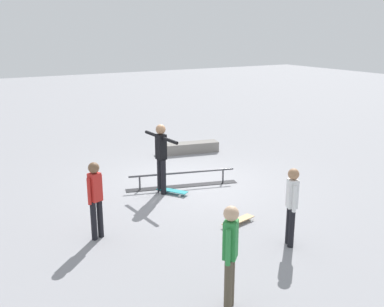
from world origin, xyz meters
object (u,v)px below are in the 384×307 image
(skater_main, at_px, (161,154))
(skateboard_main, at_px, (172,191))
(bystander_white_shirt, at_px, (292,203))
(grind_rail, at_px, (182,180))
(bystander_red_shirt, at_px, (95,196))
(bystander_green_shirt, at_px, (230,252))
(skate_ledge, at_px, (188,148))
(loose_skateboard_natural, at_px, (238,221))

(skater_main, height_order, skateboard_main, skater_main)
(skater_main, distance_m, bystander_white_shirt, 3.74)
(grind_rail, height_order, skater_main, skater_main)
(skater_main, distance_m, bystander_red_shirt, 2.66)
(grind_rail, relative_size, skateboard_main, 3.68)
(skater_main, xyz_separation_m, bystander_red_shirt, (2.15, 1.57, -0.14))
(grind_rail, xyz_separation_m, bystander_green_shirt, (1.87, 4.84, 0.72))
(skate_ledge, distance_m, bystander_green_shirt, 8.40)
(skate_ledge, relative_size, skateboard_main, 2.56)
(skate_ledge, height_order, skateboard_main, skate_ledge)
(skate_ledge, xyz_separation_m, skater_main, (2.38, 2.90, 0.84))
(skater_main, height_order, bystander_red_shirt, skater_main)
(skater_main, relative_size, bystander_red_shirt, 1.13)
(grind_rail, bearing_deg, skate_ledge, -106.63)
(skateboard_main, distance_m, bystander_white_shirt, 3.62)
(grind_rail, bearing_deg, bystander_red_shirt, 47.24)
(bystander_red_shirt, bearing_deg, loose_skateboard_natural, 142.24)
(bystander_white_shirt, relative_size, loose_skateboard_natural, 1.82)
(skater_main, bearing_deg, bystander_red_shirt, 120.59)
(loose_skateboard_natural, bearing_deg, grind_rail, 75.77)
(bystander_red_shirt, bearing_deg, grind_rail, -169.01)
(bystander_red_shirt, bearing_deg, skater_main, -164.59)
(grind_rail, distance_m, skateboard_main, 0.58)
(skate_ledge, height_order, bystander_red_shirt, bystander_red_shirt)
(grind_rail, relative_size, skate_ledge, 1.44)
(skateboard_main, distance_m, loose_skateboard_natural, 2.28)
(skate_ledge, bearing_deg, skater_main, 50.63)
(skater_main, relative_size, skateboard_main, 2.23)
(skater_main, bearing_deg, skate_ledge, -44.97)
(loose_skateboard_natural, bearing_deg, bystander_green_shirt, -140.71)
(skater_main, distance_m, skateboard_main, 0.97)
(bystander_red_shirt, relative_size, bystander_green_shirt, 0.97)
(loose_skateboard_natural, bearing_deg, skateboard_main, 87.34)
(grind_rail, xyz_separation_m, skateboard_main, (0.47, 0.33, -0.10))
(bystander_green_shirt, distance_m, loose_skateboard_natural, 2.99)
(skate_ledge, xyz_separation_m, bystander_green_shirt, (3.58, 7.56, 0.73))
(grind_rail, height_order, bystander_white_shirt, bystander_white_shirt)
(loose_skateboard_natural, bearing_deg, skater_main, 91.36)
(skateboard_main, xyz_separation_m, bystander_red_shirt, (2.35, 1.41, 0.79))
(bystander_green_shirt, distance_m, bystander_white_shirt, 2.32)
(bystander_white_shirt, height_order, loose_skateboard_natural, bystander_white_shirt)
(grind_rail, relative_size, skater_main, 1.66)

